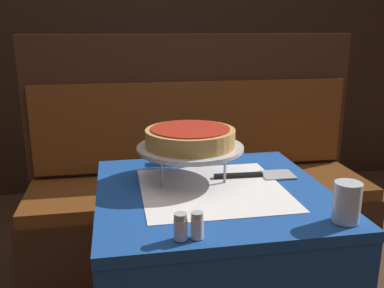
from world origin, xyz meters
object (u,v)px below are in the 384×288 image
at_px(dining_table_front, 212,223).
at_px(dining_table_rear, 169,118).
at_px(napkin_holder, 188,148).
at_px(pizza_pan_stand, 190,149).
at_px(deep_dish_pizza, 190,137).
at_px(condiment_caddy, 159,94).
at_px(water_glass_near, 347,202).
at_px(pepper_shaker, 197,225).
at_px(salt_shaker, 181,227).
at_px(booth_bench, 199,202).
at_px(pizza_server, 258,175).

distance_m(dining_table_front, dining_table_rear, 1.52).
bearing_deg(napkin_holder, pizza_pan_stand, -97.69).
relative_size(deep_dish_pizza, condiment_caddy, 1.65).
relative_size(dining_table_front, dining_table_rear, 0.99).
relative_size(dining_table_front, water_glass_near, 6.99).
bearing_deg(pepper_shaker, deep_dish_pizza, 82.06).
bearing_deg(pepper_shaker, salt_shaker, -180.00).
bearing_deg(water_glass_near, dining_table_rear, 96.78).
xyz_separation_m(dining_table_rear, napkin_holder, (-0.09, -1.22, 0.14)).
distance_m(dining_table_front, condiment_caddy, 1.60).
bearing_deg(water_glass_near, booth_bench, 97.91).
bearing_deg(booth_bench, water_glass_near, -82.09).
relative_size(salt_shaker, pepper_shaker, 1.00).
relative_size(dining_table_rear, pizza_pan_stand, 2.15).
relative_size(pizza_pan_stand, pizza_server, 1.27).
distance_m(dining_table_front, deep_dish_pizza, 0.28).
relative_size(salt_shaker, condiment_caddy, 0.37).
xyz_separation_m(booth_bench, pepper_shaker, (-0.23, -1.12, 0.43)).
relative_size(dining_table_front, salt_shaker, 11.29).
bearing_deg(pizza_server, salt_shaker, -129.74).
bearing_deg(water_glass_near, pizza_server, 106.48).
distance_m(pizza_pan_stand, water_glass_near, 0.51).
distance_m(dining_table_rear, pizza_server, 1.44).
relative_size(dining_table_rear, condiment_caddy, 4.24).
distance_m(pizza_pan_stand, pizza_server, 0.24).
height_order(water_glass_near, pepper_shaker, water_glass_near).
distance_m(booth_bench, pepper_shaker, 1.22).
xyz_separation_m(pizza_server, water_glass_near, (0.11, -0.36, 0.05)).
distance_m(dining_table_rear, pizza_pan_stand, 1.43).
xyz_separation_m(water_glass_near, pepper_shaker, (-0.38, -0.02, -0.02)).
xyz_separation_m(deep_dish_pizza, pepper_shaker, (-0.06, -0.40, -0.11)).
xyz_separation_m(dining_table_front, deep_dish_pizza, (-0.05, 0.10, 0.25)).
xyz_separation_m(dining_table_rear, booth_bench, (0.06, -0.70, -0.30)).
distance_m(pizza_pan_stand, pepper_shaker, 0.41).
distance_m(salt_shaker, napkin_holder, 0.61).
xyz_separation_m(pizza_pan_stand, napkin_holder, (0.03, 0.20, -0.05)).
bearing_deg(pizza_pan_stand, deep_dish_pizza, 180.00).
relative_size(pizza_server, salt_shaker, 4.18).
height_order(dining_table_rear, water_glass_near, water_glass_near).
height_order(dining_table_front, condiment_caddy, condiment_caddy).
distance_m(pizza_server, salt_shaker, 0.49).
relative_size(dining_table_rear, deep_dish_pizza, 2.57).
relative_size(dining_table_rear, booth_bench, 0.43).
height_order(booth_bench, salt_shaker, booth_bench).
relative_size(deep_dish_pizza, pizza_server, 1.06).
xyz_separation_m(booth_bench, salt_shaker, (-0.27, -1.12, 0.43)).
distance_m(booth_bench, salt_shaker, 1.22).
bearing_deg(pizza_pan_stand, pepper_shaker, -97.94).
bearing_deg(dining_table_front, pizza_pan_stand, 116.24).
xyz_separation_m(dining_table_front, pizza_pan_stand, (-0.05, 0.10, 0.21)).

